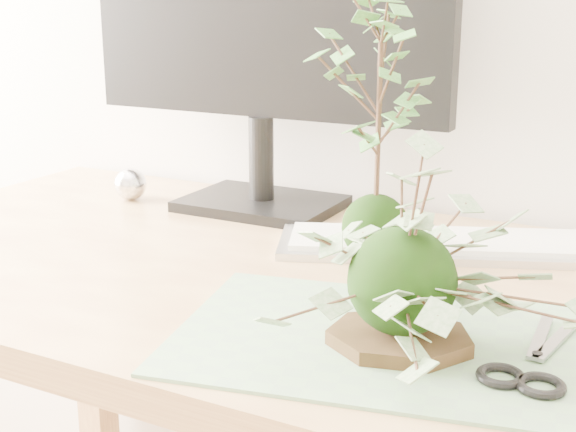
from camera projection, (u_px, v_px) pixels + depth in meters
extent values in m
cube|color=tan|center=(375.00, 298.00, 1.01)|extent=(1.60, 0.70, 0.04)
cube|color=tan|center=(94.00, 356.00, 1.69)|extent=(0.06, 0.06, 0.70)
cube|color=slate|center=(386.00, 340.00, 0.84)|extent=(0.49, 0.38, 0.00)
cylinder|color=black|center=(400.00, 339.00, 0.82)|extent=(0.19, 0.19, 0.01)
sphere|color=black|center=(402.00, 281.00, 0.80)|extent=(0.11, 0.11, 0.11)
sphere|color=black|center=(375.00, 227.00, 1.08)|extent=(0.09, 0.09, 0.09)
cylinder|color=#392518|center=(378.00, 130.00, 1.04)|extent=(0.01, 0.01, 0.22)
cube|color=#B3B3B3|center=(451.00, 247.00, 1.13)|extent=(0.50, 0.32, 0.01)
cube|color=silver|center=(451.00, 240.00, 1.13)|extent=(0.46, 0.28, 0.01)
cube|color=black|center=(262.00, 203.00, 1.34)|extent=(0.25, 0.18, 0.02)
cylinder|color=black|center=(261.00, 158.00, 1.32)|extent=(0.04, 0.04, 0.14)
sphere|color=white|center=(130.00, 184.00, 1.39)|extent=(0.06, 0.06, 0.06)
cube|color=gray|center=(537.00, 338.00, 0.83)|extent=(0.02, 0.11, 0.00)
cube|color=gray|center=(554.00, 341.00, 0.82)|extent=(0.03, 0.11, 0.00)
torus|color=black|center=(503.00, 377.00, 0.74)|extent=(0.05, 0.05, 0.01)
torus|color=black|center=(544.00, 385.00, 0.73)|extent=(0.05, 0.05, 0.01)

